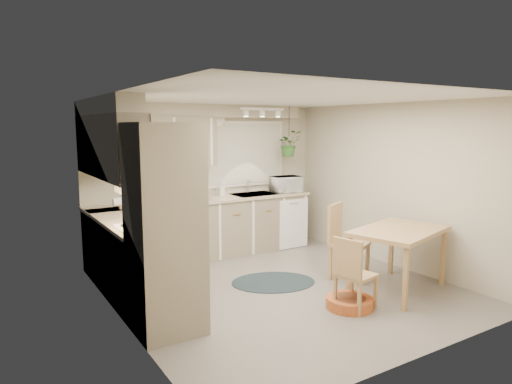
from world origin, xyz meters
TOP-DOWN VIEW (x-y plane):
  - floor at (0.00, 0.00)m, footprint 4.20×4.20m
  - ceiling at (0.00, 0.00)m, footprint 4.20×4.20m
  - wall_back at (0.00, 2.10)m, footprint 4.00×0.04m
  - wall_front at (0.00, -2.10)m, footprint 4.00×0.04m
  - wall_left at (-2.00, 0.00)m, footprint 0.04×4.20m
  - wall_right at (2.00, 0.00)m, footprint 0.04×4.20m
  - base_cab_left at (-1.70, 0.88)m, footprint 0.60×1.85m
  - base_cab_back at (-0.20, 1.80)m, footprint 3.60×0.60m
  - counter_left at (-1.69, 0.88)m, footprint 0.64×1.89m
  - counter_back at (-0.20, 1.79)m, footprint 3.64×0.64m
  - oven_stack at (-1.68, -0.38)m, footprint 0.65×0.65m
  - wall_oven_face at (-1.35, -0.38)m, footprint 0.02×0.56m
  - upper_cab_left at (-1.82, 1.00)m, footprint 0.35×2.00m
  - upper_cab_back at (-1.00, 1.93)m, footprint 2.00×0.35m
  - soffit_left at (-1.85, 1.00)m, footprint 0.30×2.00m
  - soffit_back at (-0.20, 1.95)m, footprint 3.60×0.30m
  - cooktop at (-1.68, 0.30)m, footprint 0.52×0.58m
  - range_hood at (-1.70, 0.30)m, footprint 0.40×0.60m
  - window_blinds at (0.70, 2.07)m, footprint 1.40×0.02m
  - window_frame at (0.70, 2.08)m, footprint 1.50×0.02m
  - sink at (0.70, 1.80)m, footprint 0.70×0.48m
  - dishwasher_front at (1.30, 1.49)m, footprint 0.58×0.02m
  - track_light_bar at (0.70, 1.55)m, footprint 0.80×0.04m
  - wall_clock at (0.15, 2.07)m, footprint 0.30×0.03m
  - dining_table at (1.22, -0.81)m, footprint 1.44×1.15m
  - chair_left at (0.34, -0.98)m, footprint 0.47×0.47m
  - chair_back at (1.01, -0.16)m, footprint 0.64×0.64m
  - braided_rug at (0.04, 0.25)m, footprint 1.36×1.20m
  - pet_bed at (0.30, -0.93)m, footprint 0.56×0.56m
  - microwave at (1.28, 1.70)m, footprint 0.52×0.32m
  - soap_bottle at (0.16, 1.95)m, footprint 0.14×0.23m
  - hanging_plant at (1.33, 1.70)m, footprint 0.44×0.48m
  - coffee_maker at (-0.94, 1.80)m, footprint 0.20×0.24m
  - toaster at (-0.50, 1.82)m, footprint 0.31×0.19m
  - knife_block at (-0.30, 1.85)m, footprint 0.11×0.11m

SIDE VIEW (x-z plane):
  - floor at x=0.00m, z-range 0.00..0.00m
  - braided_rug at x=0.04m, z-range 0.00..0.01m
  - pet_bed at x=0.30m, z-range 0.00..0.12m
  - dining_table at x=1.22m, z-range 0.00..0.79m
  - chair_left at x=0.34m, z-range 0.00..0.84m
  - dishwasher_front at x=1.30m, z-range 0.01..0.84m
  - base_cab_left at x=-1.70m, z-range 0.00..0.90m
  - base_cab_back at x=-0.20m, z-range 0.00..0.90m
  - chair_back at x=1.01m, z-range 0.00..1.02m
  - sink at x=0.70m, z-range 0.85..0.95m
  - counter_left at x=-1.69m, z-range 0.90..0.94m
  - counter_back at x=-0.20m, z-range 0.90..0.94m
  - cooktop at x=-1.68m, z-range 0.93..0.95m
  - soap_bottle at x=0.16m, z-range 0.94..1.04m
  - toaster at x=-0.50m, z-range 0.94..1.12m
  - knife_block at x=-0.30m, z-range 0.94..1.16m
  - oven_stack at x=-1.68m, z-range 0.00..2.10m
  - wall_oven_face at x=-1.35m, z-range 0.76..1.34m
  - coffee_maker at x=-0.94m, z-range 0.94..1.26m
  - microwave at x=1.28m, z-range 0.94..1.28m
  - wall_back at x=0.00m, z-range 0.00..2.40m
  - wall_front at x=0.00m, z-range 0.00..2.40m
  - wall_left at x=-2.00m, z-range 0.00..2.40m
  - wall_right at x=2.00m, z-range 0.00..2.40m
  - range_hood at x=-1.70m, z-range 1.33..1.47m
  - window_blinds at x=0.70m, z-range 1.10..2.10m
  - window_frame at x=0.70m, z-range 1.05..2.15m
  - hanging_plant at x=1.33m, z-range 1.55..1.89m
  - upper_cab_left at x=-1.82m, z-range 1.45..2.20m
  - upper_cab_back at x=-1.00m, z-range 1.45..2.20m
  - wall_clock at x=0.15m, z-range 2.03..2.33m
  - soffit_left at x=-1.85m, z-range 2.20..2.40m
  - soffit_back at x=-0.20m, z-range 2.20..2.40m
  - track_light_bar at x=0.70m, z-range 2.31..2.35m
  - ceiling at x=0.00m, z-range 2.40..2.40m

